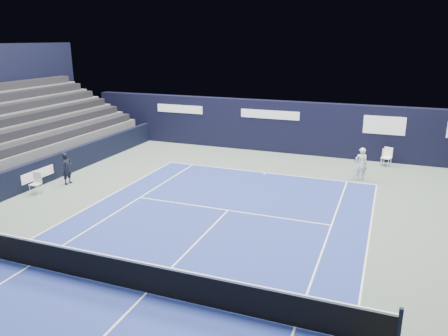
# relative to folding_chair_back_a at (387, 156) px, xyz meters

# --- Properties ---
(ground) EXTENTS (48.00, 48.00, 0.00)m
(ground) POSITION_rel_folding_chair_back_a_xyz_m (-5.82, -13.46, -0.59)
(ground) COLOR #516058
(ground) RESTS_ON ground
(court_surface) EXTENTS (10.97, 23.77, 0.01)m
(court_surface) POSITION_rel_folding_chair_back_a_xyz_m (-5.82, -15.46, -0.59)
(court_surface) COLOR navy
(court_surface) RESTS_ON ground
(folding_chair_back_a) EXTENTS (0.58, 0.57, 1.04)m
(folding_chair_back_a) POSITION_rel_folding_chair_back_a_xyz_m (0.00, 0.00, 0.00)
(folding_chair_back_a) COLOR white
(folding_chair_back_a) RESTS_ON ground
(folding_chair_back_b) EXTENTS (0.51, 0.50, 0.92)m
(folding_chair_back_b) POSITION_rel_folding_chair_back_a_xyz_m (-0.05, 0.16, -0.07)
(folding_chair_back_b) COLOR silver
(folding_chair_back_b) RESTS_ON ground
(line_judge_chair) EXTENTS (0.47, 0.45, 0.96)m
(line_judge_chair) POSITION_rel_folding_chair_back_a_xyz_m (-14.56, -10.20, -0.05)
(line_judge_chair) COLOR silver
(line_judge_chair) RESTS_ON ground
(line_judge) EXTENTS (0.39, 0.57, 1.53)m
(line_judge) POSITION_rel_folding_chair_back_a_xyz_m (-14.15, -8.63, 0.18)
(line_judge) COLOR black
(line_judge) RESTS_ON ground
(court_markings) EXTENTS (11.03, 23.83, 0.00)m
(court_markings) POSITION_rel_folding_chair_back_a_xyz_m (-5.82, -15.46, -0.58)
(court_markings) COLOR white
(court_markings) RESTS_ON court_surface
(tennis_net) EXTENTS (12.90, 0.10, 1.10)m
(tennis_net) POSITION_rel_folding_chair_back_a_xyz_m (-5.82, -15.46, -0.08)
(tennis_net) COLOR black
(tennis_net) RESTS_ON ground
(back_sponsor_wall) EXTENTS (26.00, 0.63, 3.10)m
(back_sponsor_wall) POSITION_rel_folding_chair_back_a_xyz_m (-5.82, 1.04, 0.96)
(back_sponsor_wall) COLOR black
(back_sponsor_wall) RESTS_ON ground
(side_barrier_left) EXTENTS (0.33, 22.00, 1.20)m
(side_barrier_left) POSITION_rel_folding_chair_back_a_xyz_m (-15.32, -9.49, 0.01)
(side_barrier_left) COLOR black
(side_barrier_left) RESTS_ON ground
(tennis_player) EXTENTS (0.69, 0.90, 1.62)m
(tennis_player) POSITION_rel_folding_chair_back_a_xyz_m (-1.17, -3.00, 0.22)
(tennis_player) COLOR white
(tennis_player) RESTS_ON ground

